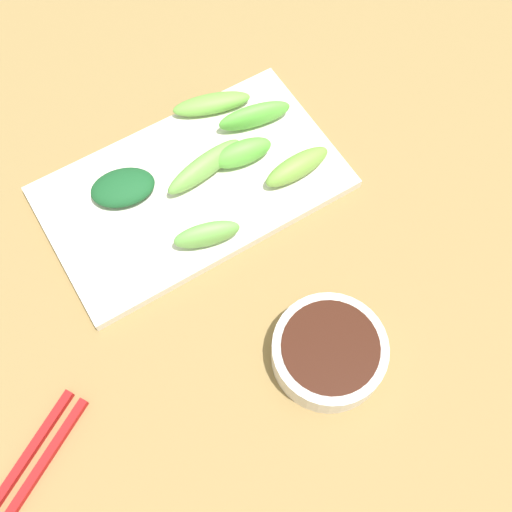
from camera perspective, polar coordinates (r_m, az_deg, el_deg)
The scene contains 10 objects.
tabletop at distance 0.65m, azimuth 0.01°, elevation -2.96°, with size 2.10×2.10×0.02m, color olive.
sauce_bowl at distance 0.60m, azimuth 6.62°, elevation -8.60°, with size 0.11×0.11×0.03m.
serving_plate at distance 0.69m, azimuth -5.74°, elevation 6.22°, with size 0.19×0.32×0.01m, color silver.
broccoli_stalk_0 at distance 0.68m, azimuth -4.69°, elevation 8.07°, with size 0.02×0.10×0.03m, color #71A94A.
broccoli_stalk_1 at distance 0.69m, azimuth -1.23°, elevation 9.31°, with size 0.02×0.07×0.03m, color #60BA40.
broccoli_stalk_2 at distance 0.73m, azimuth -4.03°, elevation 13.58°, with size 0.02×0.09×0.02m, color #6EB043.
broccoli_stalk_3 at distance 0.64m, azimuth -4.47°, elevation 1.96°, with size 0.02×0.07×0.03m, color #6EB44F.
broccoli_stalk_4 at distance 0.72m, azimuth -0.14°, elevation 12.57°, with size 0.02×0.08×0.03m, color #5CB53F.
broccoli_leafy_5 at distance 0.68m, azimuth -11.96°, elevation 6.08°, with size 0.05×0.07×0.02m, color #195328.
broccoli_stalk_6 at distance 0.68m, azimuth 3.73°, elevation 8.07°, with size 0.02×0.08×0.03m, color #75A840.
Camera 1 is at (-0.21, 0.13, 0.61)m, focal length 44.21 mm.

